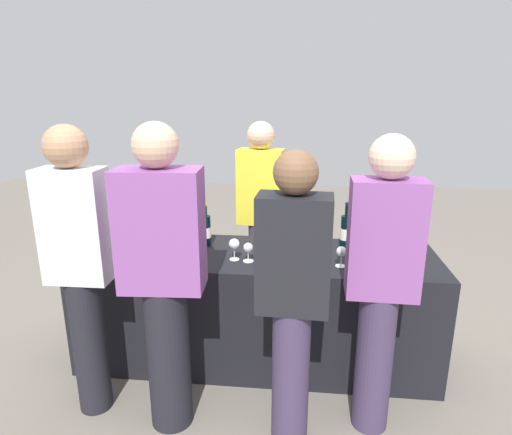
% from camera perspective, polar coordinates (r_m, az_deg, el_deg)
% --- Properties ---
extents(ground_plane, '(12.00, 12.00, 0.00)m').
position_cam_1_polar(ground_plane, '(3.26, 0.00, -17.79)').
color(ground_plane, slate).
extents(tasting_table, '(2.40, 0.72, 0.79)m').
position_cam_1_polar(tasting_table, '(3.05, 0.00, -11.67)').
color(tasting_table, black).
rests_on(tasting_table, ground_plane).
extents(wine_bottle_0, '(0.08, 0.08, 0.33)m').
position_cam_1_polar(wine_bottle_0, '(3.15, -16.32, -1.36)').
color(wine_bottle_0, black).
rests_on(wine_bottle_0, tasting_table).
extents(wine_bottle_1, '(0.07, 0.07, 0.30)m').
position_cam_1_polar(wine_bottle_1, '(3.15, -14.45, -1.44)').
color(wine_bottle_1, black).
rests_on(wine_bottle_1, tasting_table).
extents(wine_bottle_2, '(0.08, 0.08, 0.33)m').
position_cam_1_polar(wine_bottle_2, '(3.09, -10.81, -1.24)').
color(wine_bottle_2, black).
rests_on(wine_bottle_2, tasting_table).
extents(wine_bottle_3, '(0.07, 0.07, 0.30)m').
position_cam_1_polar(wine_bottle_3, '(3.02, -6.68, -1.68)').
color(wine_bottle_3, black).
rests_on(wine_bottle_3, tasting_table).
extents(wine_bottle_4, '(0.07, 0.07, 0.33)m').
position_cam_1_polar(wine_bottle_4, '(2.90, 5.20, -2.20)').
color(wine_bottle_4, black).
rests_on(wine_bottle_4, tasting_table).
extents(wine_bottle_5, '(0.07, 0.07, 0.33)m').
position_cam_1_polar(wine_bottle_5, '(3.01, 11.81, -1.85)').
color(wine_bottle_5, black).
rests_on(wine_bottle_5, tasting_table).
extents(wine_bottle_6, '(0.07, 0.07, 0.32)m').
position_cam_1_polar(wine_bottle_6, '(3.04, 17.05, -2.12)').
color(wine_bottle_6, black).
rests_on(wine_bottle_6, tasting_table).
extents(wine_glass_0, '(0.06, 0.06, 0.13)m').
position_cam_1_polar(wine_glass_0, '(2.98, -17.18, -3.02)').
color(wine_glass_0, silver).
rests_on(wine_glass_0, tasting_table).
extents(wine_glass_1, '(0.07, 0.07, 0.14)m').
position_cam_1_polar(wine_glass_1, '(2.75, -2.91, -3.62)').
color(wine_glass_1, silver).
rests_on(wine_glass_1, tasting_table).
extents(wine_glass_2, '(0.07, 0.07, 0.12)m').
position_cam_1_polar(wine_glass_2, '(2.73, -1.05, -4.16)').
color(wine_glass_2, silver).
rests_on(wine_glass_2, tasting_table).
extents(wine_glass_3, '(0.07, 0.07, 0.15)m').
position_cam_1_polar(wine_glass_3, '(2.75, 2.78, -3.59)').
color(wine_glass_3, silver).
rests_on(wine_glass_3, tasting_table).
extents(wine_glass_4, '(0.07, 0.07, 0.13)m').
position_cam_1_polar(wine_glass_4, '(2.70, 11.26, -4.59)').
color(wine_glass_4, silver).
rests_on(wine_glass_4, tasting_table).
extents(wine_glass_5, '(0.07, 0.07, 0.14)m').
position_cam_1_polar(wine_glass_5, '(2.72, 14.69, -4.38)').
color(wine_glass_5, silver).
rests_on(wine_glass_5, tasting_table).
extents(ice_bucket, '(0.19, 0.19, 0.19)m').
position_cam_1_polar(ice_bucket, '(3.01, -12.94, -2.42)').
color(ice_bucket, silver).
rests_on(ice_bucket, tasting_table).
extents(server_pouring, '(0.38, 0.24, 1.61)m').
position_cam_1_polar(server_pouring, '(3.49, 0.60, 0.70)').
color(server_pouring, '#3F3351').
rests_on(server_pouring, ground_plane).
extents(guest_0, '(0.35, 0.22, 1.67)m').
position_cam_1_polar(guest_0, '(2.55, -22.34, -5.47)').
color(guest_0, black).
rests_on(guest_0, ground_plane).
extents(guest_1, '(0.44, 0.26, 1.69)m').
position_cam_1_polar(guest_1, '(2.31, -12.17, -7.32)').
color(guest_1, black).
rests_on(guest_1, ground_plane).
extents(guest_2, '(0.37, 0.21, 1.58)m').
position_cam_1_polar(guest_2, '(2.17, 4.88, -10.02)').
color(guest_2, '#3F3351').
rests_on(guest_2, ground_plane).
extents(guest_3, '(0.37, 0.22, 1.64)m').
position_cam_1_polar(guest_3, '(2.33, 16.27, -7.71)').
color(guest_3, '#3F3351').
rests_on(guest_3, ground_plane).
extents(menu_board, '(0.52, 0.05, 0.86)m').
position_cam_1_polar(menu_board, '(3.91, 16.92, -5.36)').
color(menu_board, white).
rests_on(menu_board, ground_plane).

